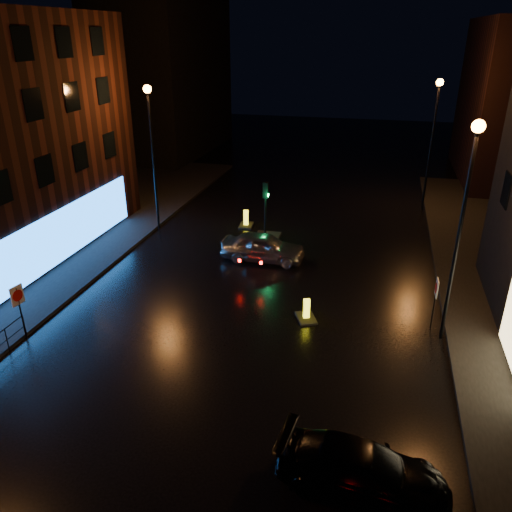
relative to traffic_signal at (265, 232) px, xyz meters
The scene contains 13 objects.
ground 14.06m from the traffic_signal, 85.10° to the right, with size 120.00×120.00×0.00m, color black.
pavement_left 14.14m from the traffic_signal, 154.89° to the right, with size 12.00×44.00×0.15m, color black.
building_far_left 26.50m from the traffic_signal, 125.18° to the left, with size 8.00×16.00×14.00m, color black.
street_lamp_lfar 8.32m from the traffic_signal, behind, with size 0.44×0.44×8.37m.
street_lamp_rnear 13.06m from the traffic_signal, 41.63° to the right, with size 0.44×0.44×8.37m.
street_lamp_rfar 13.06m from the traffic_signal, 41.63° to the left, with size 0.44×0.44×8.37m.
traffic_signal is the anchor object (origin of this frame).
silver_hatchback 2.70m from the traffic_signal, 79.17° to the right, with size 1.74×4.33×1.48m, color #AAADB2.
dark_sedan 17.25m from the traffic_signal, 68.25° to the right, with size 1.82×4.47×1.30m, color black.
bollard_near 8.77m from the traffic_signal, 65.36° to the right, with size 1.09×1.27×0.94m.
bollard_far 2.58m from the traffic_signal, 130.81° to the left, with size 0.91×1.26×1.04m.
road_sign_left 13.92m from the traffic_signal, 118.85° to the right, with size 0.15×0.56×2.32m.
road_sign_right 11.43m from the traffic_signal, 40.56° to the right, with size 0.07×0.53×2.19m.
Camera 1 is at (4.86, -11.84, 10.96)m, focal length 35.00 mm.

